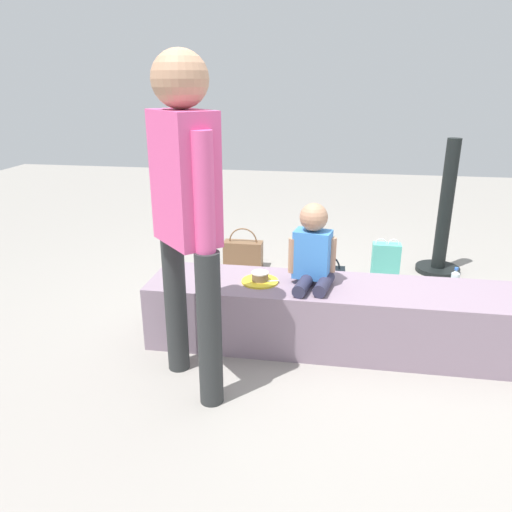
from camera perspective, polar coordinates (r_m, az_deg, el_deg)
name	(u,v)px	position (r m, az deg, el deg)	size (l,w,h in m)	color
ground_plane	(332,345)	(3.08, 8.86, -10.16)	(12.00, 12.00, 0.00)	gray
concrete_ledge	(334,316)	(2.99, 9.06, -6.90)	(2.22, 0.49, 0.39)	gray
child_seated	(313,250)	(2.84, 6.65, 0.70)	(0.28, 0.33, 0.48)	#2B2A42
adult_standing	(186,200)	(2.32, -8.18, 6.45)	(0.38, 0.39, 1.66)	#2B2D2E
cake_plate	(260,279)	(2.92, 0.47, -2.68)	(0.22, 0.22, 0.07)	yellow
gift_bag	(385,263)	(3.99, 14.84, -0.83)	(0.21, 0.10, 0.37)	#59C6B2
railing_post	(443,224)	(4.31, 20.99, 3.48)	(0.36, 0.36, 1.11)	black
water_bottle_near_gift	(455,282)	(3.98, 22.12, -2.82)	(0.06, 0.06, 0.21)	silver
cake_box_white	(309,265)	(4.15, 6.14, -1.03)	(0.32, 0.26, 0.12)	white
handbag_black_leather	(325,283)	(3.61, 8.02, -3.14)	(0.28, 0.11, 0.36)	black
handbag_brown_canvas	(243,253)	(4.22, -1.50, 0.30)	(0.33, 0.13, 0.35)	brown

